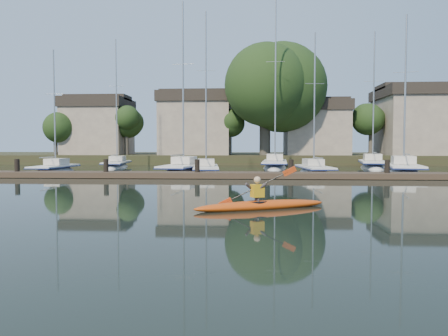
# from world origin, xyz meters

# --- Properties ---
(ground) EXTENTS (160.00, 160.00, 0.00)m
(ground) POSITION_xyz_m (0.00, 0.00, 0.00)
(ground) COLOR black
(ground) RESTS_ON ground
(kayak) EXTENTS (4.56, 2.55, 1.51)m
(kayak) POSITION_xyz_m (0.79, 0.51, 0.18)
(kayak) COLOR #CC4C0F
(kayak) RESTS_ON ground
(dock) EXTENTS (34.00, 2.00, 1.80)m
(dock) POSITION_xyz_m (0.00, 14.00, 0.20)
(dock) COLOR #423025
(dock) RESTS_ON ground
(sailboat_0) EXTENTS (1.98, 6.73, 10.63)m
(sailboat_0) POSITION_xyz_m (-14.79, 19.04, -0.17)
(sailboat_0) COLOR white
(sailboat_0) RESTS_ON ground
(sailboat_1) EXTENTS (3.15, 8.96, 14.35)m
(sailboat_1) POSITION_xyz_m (-4.78, 19.26, -0.19)
(sailboat_1) COLOR white
(sailboat_1) RESTS_ON ground
(sailboat_2) EXTENTS (2.63, 8.14, 13.24)m
(sailboat_2) POSITION_xyz_m (-2.92, 18.75, -0.16)
(sailboat_2) COLOR white
(sailboat_2) RESTS_ON ground
(sailboat_3) EXTENTS (2.53, 7.35, 11.62)m
(sailboat_3) POSITION_xyz_m (5.18, 18.94, -0.17)
(sailboat_3) COLOR white
(sailboat_3) RESTS_ON ground
(sailboat_4) EXTENTS (3.79, 7.98, 13.04)m
(sailboat_4) POSITION_xyz_m (11.70, 18.88, -0.21)
(sailboat_4) COLOR white
(sailboat_4) RESTS_ON ground
(sailboat_5) EXTENTS (2.84, 8.22, 13.32)m
(sailboat_5) POSITION_xyz_m (-12.37, 27.07, -0.17)
(sailboat_5) COLOR white
(sailboat_5) RESTS_ON ground
(sailboat_6) EXTENTS (2.99, 10.83, 17.01)m
(sailboat_6) POSITION_xyz_m (2.70, 27.28, -0.20)
(sailboat_6) COLOR white
(sailboat_6) RESTS_ON ground
(sailboat_7) EXTENTS (3.80, 8.95, 14.00)m
(sailboat_7) POSITION_xyz_m (11.78, 27.46, -0.21)
(sailboat_7) COLOR white
(sailboat_7) RESTS_ON ground
(shore) EXTENTS (90.00, 25.25, 12.75)m
(shore) POSITION_xyz_m (1.61, 40.29, 3.23)
(shore) COLOR #2A341A
(shore) RESTS_ON ground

